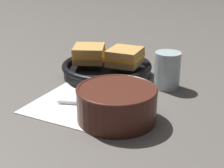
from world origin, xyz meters
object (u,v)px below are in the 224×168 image
at_px(spoon, 108,104).
at_px(drinking_glass, 167,70).
at_px(sandwich_near_right, 125,57).
at_px(soup_bowl, 117,102).
at_px(skillet, 107,69).
at_px(sandwich_near_left, 89,54).

bearing_deg(spoon, drinking_glass, 46.30).
distance_m(sandwich_near_right, drinking_glass, 0.13).
height_order(soup_bowl, skillet, soup_bowl).
distance_m(skillet, drinking_glass, 0.19).
bearing_deg(soup_bowl, sandwich_near_left, 135.24).
xyz_separation_m(skillet, sandwich_near_left, (-0.05, -0.01, 0.04)).
height_order(skillet, sandwich_near_left, sandwich_near_left).
xyz_separation_m(soup_bowl, skillet, (-0.16, 0.23, -0.02)).
bearing_deg(sandwich_near_left, soup_bowl, -44.76).
height_order(spoon, skillet, skillet).
bearing_deg(sandwich_near_left, skillet, 15.78).
xyz_separation_m(soup_bowl, drinking_glass, (0.02, 0.23, 0.01)).
bearing_deg(drinking_glass, sandwich_near_left, -175.21).
distance_m(skillet, sandwich_near_left, 0.07).
bearing_deg(soup_bowl, skillet, 125.63).
distance_m(soup_bowl, sandwich_near_left, 0.30).
height_order(soup_bowl, sandwich_near_right, sandwich_near_right).
bearing_deg(sandwich_near_right, drinking_glass, -2.54).
relative_size(sandwich_near_left, sandwich_near_right, 1.18).
distance_m(spoon, skillet, 0.22).
bearing_deg(spoon, skillet, 99.33).
height_order(soup_bowl, spoon, soup_bowl).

